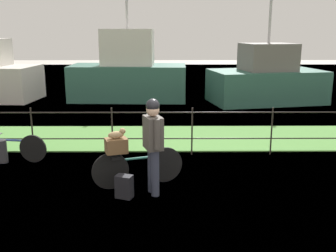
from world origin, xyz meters
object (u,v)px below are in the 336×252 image
Objects in this scene: backpack_on_paving at (124,187)px; bicycle_parked at (10,147)px; mooring_bollard at (2,151)px; moored_boat_near at (128,74)px; cyclist_person at (153,138)px; moored_boat_mid at (266,80)px; terrier_dog at (117,134)px; wooden_crate at (116,146)px; bicycle_main at (137,167)px.

bicycle_parked reaches higher than backpack_on_paving.
moored_boat_near is at bearing 75.36° from mooring_bollard.
cyclist_person is 9.47m from moored_boat_near.
bicycle_parked is at bearing -136.22° from moored_boat_mid.
terrier_dog is at bearing -51.32° from backpack_on_paving.
moored_boat_mid is (7.29, 6.99, 0.53)m from bicycle_parked.
wooden_crate is at bearing -31.22° from bicycle_parked.
mooring_bollard is 0.11× the size of moored_boat_near.
terrier_dog is (0.02, 0.01, 0.21)m from wooden_crate.
terrier_dog reaches higher than wooden_crate.
backpack_on_paving is at bearing -71.51° from terrier_dog.
cyclist_person is (0.64, -0.26, -0.00)m from terrier_dog.
terrier_dog is 0.81× the size of backpack_on_paving.
cyclist_person is at bearing -22.10° from terrier_dog.
wooden_crate is 3.04m from mooring_bollard.
moored_boat_mid is (4.13, 8.76, -0.15)m from cyclist_person.
terrier_dog is at bearing 157.90° from cyclist_person.
moored_boat_near reaches higher than mooring_bollard.
wooden_crate is 0.08× the size of moored_boat_near.
moored_boat_near is (-0.79, 9.56, 0.83)m from backpack_on_paving.
wooden_crate is 0.08× the size of moored_boat_mid.
bicycle_main is 0.35× the size of moored_boat_mid.
moored_boat_near reaches higher than cyclist_person.
moored_boat_mid is (4.62, 8.93, 0.65)m from backpack_on_paving.
wooden_crate is at bearing -28.26° from mooring_bollard.
bicycle_main is 9.50m from moored_boat_mid.
terrier_dog reaches higher than mooring_bollard.
moored_boat_near is (-1.28, 9.38, 0.03)m from cyclist_person.
moored_boat_near reaches higher than bicycle_parked.
backpack_on_paving is at bearing -108.93° from bicycle_main.
terrier_dog is 0.69m from cyclist_person.
moored_boat_near is (-0.97, 9.01, 0.68)m from bicycle_main.
mooring_bollard is 0.18m from bicycle_parked.
moored_boat_near reaches higher than terrier_dog.
backpack_on_paving is 0.09× the size of moored_boat_near.
backpack_on_paving is 0.81× the size of mooring_bollard.
bicycle_main is at bearing -88.75° from backpack_on_paving.
mooring_bollard is 0.31× the size of bicycle_parked.
moored_boat_near is 5.44m from moored_boat_mid.
moored_boat_mid is at bearing -97.16° from backpack_on_paving.
bicycle_parked is at bearing 39.26° from mooring_bollard.
wooden_crate is at bearing -161.23° from bicycle_main.
terrier_dog is at bearing 18.77° from wooden_crate.
moored_boat_near reaches higher than moored_boat_mid.
moored_boat_near reaches higher than backpack_on_paving.
wooden_crate reaches higher than mooring_bollard.
bicycle_parked is at bearing -15.85° from backpack_on_paving.
wooden_crate is at bearing -48.22° from backpack_on_paving.
backpack_on_paving is 3.35m from mooring_bollard.
wooden_crate reaches higher than bicycle_main.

